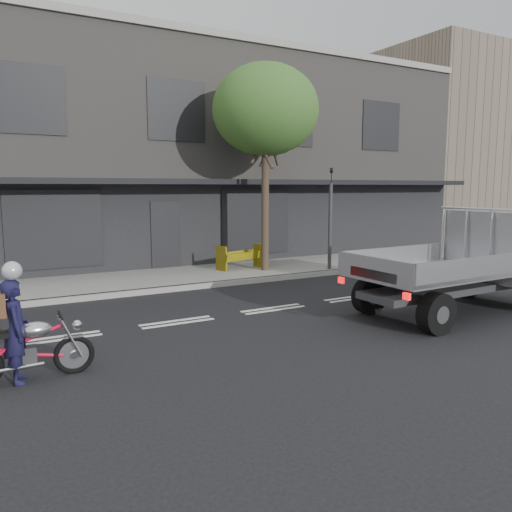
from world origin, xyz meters
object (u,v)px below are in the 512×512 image
object	(u,v)px
rider	(16,331)
flatbed_ute	(491,250)
traffic_light_pole	(330,224)
street_tree	(265,111)
motorcycle	(28,348)
construction_barrier	(244,257)

from	to	relation	value
rider	flatbed_ute	xyz separation A→B (m)	(10.31, -0.28, 0.60)
traffic_light_pole	rider	xyz separation A→B (m)	(-9.80, -5.34, -0.87)
traffic_light_pole	rider	size ratio (longest dim) A/B	2.25
street_tree	motorcycle	bearing A→B (deg)	-141.03
traffic_light_pole	flatbed_ute	world-z (taller)	traffic_light_pole
construction_barrier	motorcycle	bearing A→B (deg)	-137.11
street_tree	rider	distance (m)	10.92
traffic_light_pole	rider	bearing A→B (deg)	-151.42
traffic_light_pole	motorcycle	distance (m)	11.08
motorcycle	rider	world-z (taller)	rider
traffic_light_pole	construction_barrier	world-z (taller)	traffic_light_pole
traffic_light_pole	construction_barrier	xyz separation A→B (m)	(-2.62, 1.19, -1.08)
street_tree	rider	bearing A→B (deg)	-141.57
motorcycle	flatbed_ute	world-z (taller)	flatbed_ute
rider	construction_barrier	size ratio (longest dim) A/B	1.02
motorcycle	construction_barrier	bearing A→B (deg)	45.03
street_tree	flatbed_ute	xyz separation A→B (m)	(2.52, -6.47, -3.90)
street_tree	flatbed_ute	bearing A→B (deg)	-68.74
flatbed_ute	construction_barrier	distance (m)	7.54
street_tree	rider	xyz separation A→B (m)	(-7.80, -6.19, -4.50)
traffic_light_pole	motorcycle	bearing A→B (deg)	-151.05
motorcycle	rider	distance (m)	0.32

